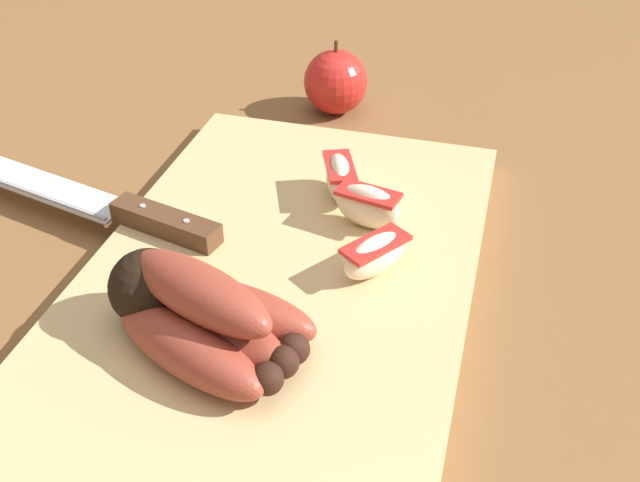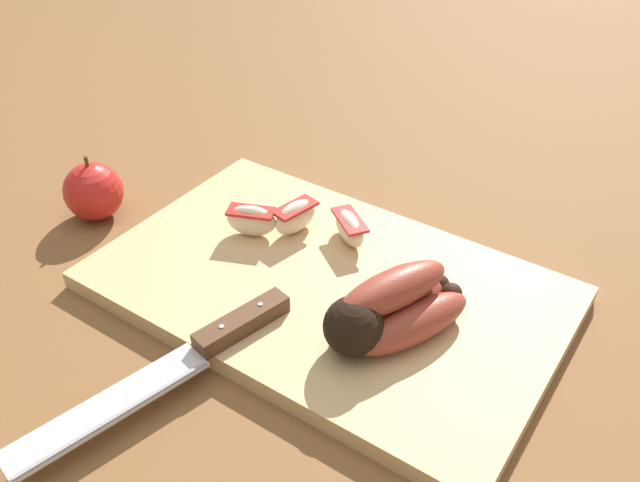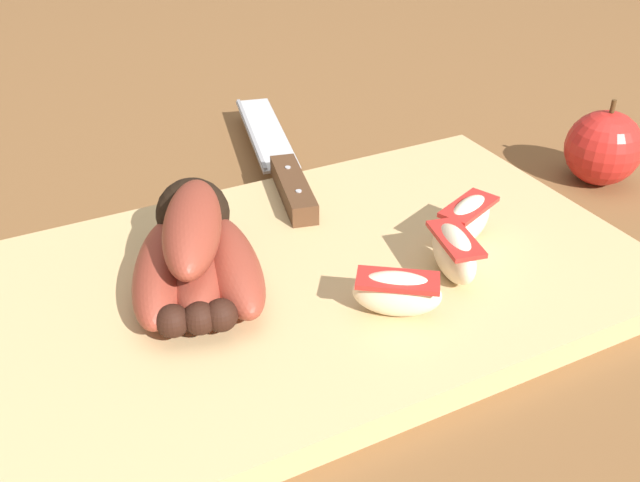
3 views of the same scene
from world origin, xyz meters
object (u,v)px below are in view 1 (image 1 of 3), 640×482
at_px(banana_bunch, 199,315).
at_px(apple_wedge_middle, 340,177).
at_px(chefs_knife, 120,209).
at_px(apple_wedge_near, 375,255).
at_px(whole_apple, 336,82).
at_px(apple_wedge_far, 368,206).

bearing_deg(banana_bunch, apple_wedge_middle, 167.33).
bearing_deg(banana_bunch, chefs_knife, -134.34).
xyz_separation_m(banana_bunch, apple_wedge_middle, (-0.20, 0.05, -0.01)).
xyz_separation_m(apple_wedge_near, whole_apple, (-0.30, -0.11, -0.00)).
relative_size(apple_wedge_near, whole_apple, 0.75).
relative_size(banana_bunch, apple_wedge_far, 2.52).
height_order(apple_wedge_far, whole_apple, whole_apple).
distance_m(apple_wedge_near, apple_wedge_middle, 0.11).
height_order(banana_bunch, apple_wedge_far, banana_bunch).
distance_m(apple_wedge_near, apple_wedge_far, 0.06).
xyz_separation_m(apple_wedge_middle, apple_wedge_far, (0.04, 0.03, 0.00)).
height_order(apple_wedge_near, apple_wedge_middle, apple_wedge_middle).
bearing_deg(apple_wedge_far, banana_bunch, -25.44).
bearing_deg(apple_wedge_far, chefs_knife, -78.53).
height_order(apple_wedge_middle, apple_wedge_far, same).
relative_size(banana_bunch, whole_apple, 1.83).
xyz_separation_m(banana_bunch, chefs_knife, (-0.12, -0.13, -0.02)).
distance_m(banana_bunch, whole_apple, 0.40).
relative_size(chefs_knife, apple_wedge_near, 4.53).
bearing_deg(apple_wedge_near, chefs_knife, -94.60).
height_order(apple_wedge_middle, whole_apple, whole_apple).
xyz_separation_m(apple_wedge_middle, whole_apple, (-0.20, -0.06, -0.00)).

